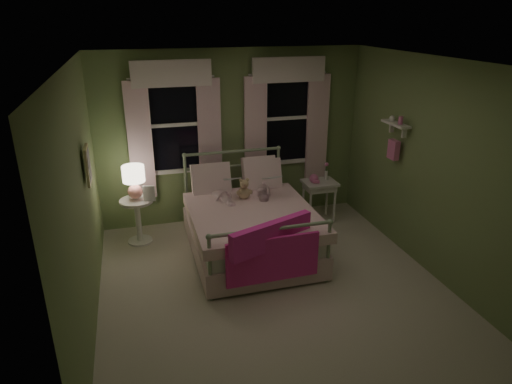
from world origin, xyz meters
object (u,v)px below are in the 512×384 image
object	(u,v)px
bed	(250,226)
child_left	(221,177)
table_lamp	(134,179)
child_right	(261,176)
teddy_bear	(244,190)
nightstand_left	(138,215)
nightstand_right	(320,188)

from	to	relation	value
bed	child_left	world-z (taller)	child_left
bed	table_lamp	bearing A→B (deg)	154.70
child_right	teddy_bear	xyz separation A→B (m)	(-0.28, -0.16, -0.13)
child_right	nightstand_left	size ratio (longest dim) A/B	1.07
teddy_bear	nightstand_right	xyz separation A→B (m)	(1.30, 0.40, -0.24)
child_right	nightstand_left	distance (m)	1.81
table_lamp	nightstand_right	world-z (taller)	table_lamp
child_right	teddy_bear	world-z (taller)	child_right
child_right	nightstand_left	bearing A→B (deg)	2.50
child_right	bed	bearing A→B (deg)	68.37
child_right	teddy_bear	bearing A→B (deg)	40.25
child_left	nightstand_left	distance (m)	1.30
child_right	child_left	bearing A→B (deg)	10.76
child_right	table_lamp	bearing A→B (deg)	2.50
bed	nightstand_right	xyz separation A→B (m)	(1.29, 0.68, 0.17)
child_right	table_lamp	distance (m)	1.74
child_left	nightstand_right	distance (m)	1.65
child_left	child_right	distance (m)	0.56
table_lamp	child_right	bearing A→B (deg)	-8.26
child_left	bed	bearing A→B (deg)	114.76
child_right	table_lamp	world-z (taller)	child_right
nightstand_right	child_right	bearing A→B (deg)	-166.41
child_left	nightstand_right	xyz separation A→B (m)	(1.58, 0.25, -0.41)
child_right	teddy_bear	size ratio (longest dim) A/B	2.30
teddy_bear	nightstand_left	bearing A→B (deg)	164.17
nightstand_right	bed	bearing A→B (deg)	-152.27
nightstand_left	teddy_bear	bearing A→B (deg)	-15.83
child_left	nightstand_right	size ratio (longest dim) A/B	1.23
teddy_bear	table_lamp	world-z (taller)	table_lamp
bed	teddy_bear	world-z (taller)	bed
child_left	table_lamp	world-z (taller)	child_left
bed	table_lamp	xyz separation A→B (m)	(-1.44, 0.68, 0.58)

